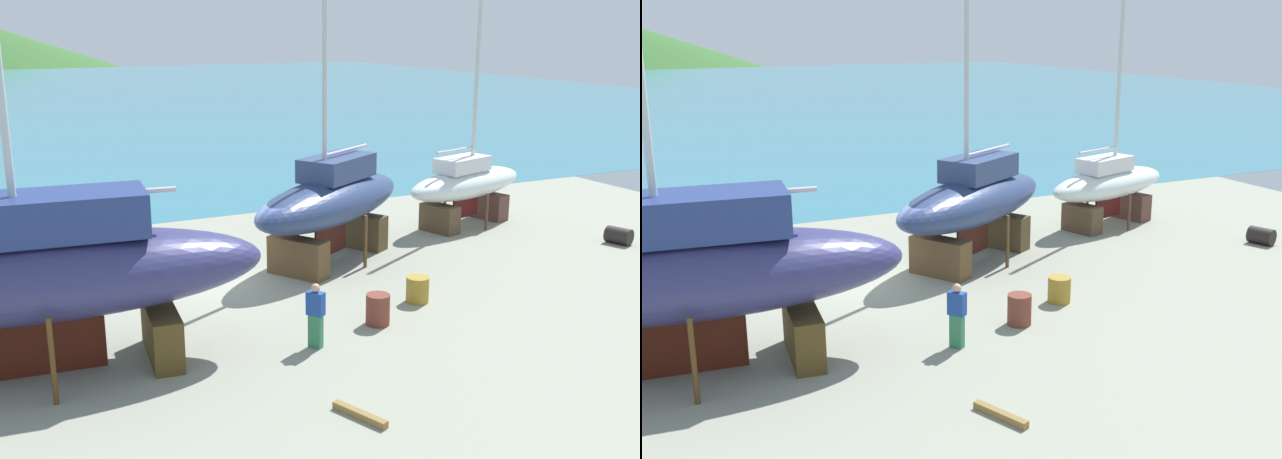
% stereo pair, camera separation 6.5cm
% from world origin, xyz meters
% --- Properties ---
extents(ground_plane, '(43.78, 43.78, 0.00)m').
position_xyz_m(ground_plane, '(0.00, -2.81, 0.00)').
color(ground_plane, gray).
extents(sea_water, '(141.83, 116.50, 0.01)m').
position_xyz_m(sea_water, '(0.00, 66.38, 0.00)').
color(sea_water, teal).
rests_on(sea_water, ground).
extents(sailboat_small_center, '(10.32, 3.95, 16.15)m').
position_xyz_m(sailboat_small_center, '(-6.13, -4.31, 2.42)').
color(sailboat_small_center, '#52411A').
rests_on(sailboat_small_center, ground).
extents(sailboat_far_slipway, '(7.92, 6.09, 12.29)m').
position_xyz_m(sailboat_far_slipway, '(3.56, 0.64, 2.08)').
color(sailboat_far_slipway, brown).
rests_on(sailboat_far_slipway, ground).
extents(sailboat_mid_port, '(6.62, 3.56, 10.77)m').
position_xyz_m(sailboat_mid_port, '(10.52, 2.48, 1.68)').
color(sailboat_mid_port, brown).
rests_on(sailboat_mid_port, ground).
extents(worker, '(0.45, 0.50, 1.69)m').
position_xyz_m(worker, '(-0.07, -5.69, 0.88)').
color(worker, '#347B4F').
rests_on(worker, ground).
extents(barrel_tar_black, '(0.70, 0.70, 0.76)m').
position_xyz_m(barrel_tar_black, '(3.99, -4.09, 0.38)').
color(barrel_tar_black, olive).
rests_on(barrel_tar_black, ground).
extents(barrel_rust_near, '(0.86, 1.03, 0.62)m').
position_xyz_m(barrel_rust_near, '(14.02, -2.22, 0.31)').
color(barrel_rust_near, black).
rests_on(barrel_rust_near, ground).
extents(barrel_blue_faded, '(0.92, 0.92, 0.85)m').
position_xyz_m(barrel_blue_faded, '(2.09, -5.06, 0.42)').
color(barrel_blue_faded, brown).
rests_on(barrel_blue_faded, ground).
extents(timber_short_skew, '(0.66, 1.33, 0.16)m').
position_xyz_m(timber_short_skew, '(-0.80, -9.29, 0.08)').
color(timber_short_skew, olive).
rests_on(timber_short_skew, ground).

